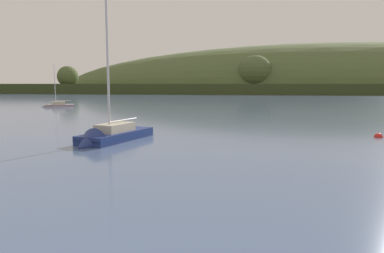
% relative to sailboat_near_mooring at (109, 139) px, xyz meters
% --- Properties ---
extents(far_shoreline_hill, '(416.93, 132.40, 53.25)m').
position_rel_sailboat_near_mooring_xyz_m(far_shoreline_hill, '(51.69, 183.81, 0.00)').
color(far_shoreline_hill, '#35401E').
rests_on(far_shoreline_hill, ground).
extents(sailboat_near_mooring, '(4.09, 8.24, 11.54)m').
position_rel_sailboat_near_mooring_xyz_m(sailboat_near_mooring, '(0.00, 0.00, 0.00)').
color(sailboat_near_mooring, navy).
rests_on(sailboat_near_mooring, ground).
extents(sailboat_midwater_white, '(5.94, 4.51, 9.01)m').
position_rel_sailboat_near_mooring_xyz_m(sailboat_midwater_white, '(-27.39, 36.29, -0.07)').
color(sailboat_midwater_white, '#ADB2BC').
rests_on(sailboat_midwater_white, ground).
extents(mooring_buoy_foreground, '(0.69, 0.69, 0.77)m').
position_rel_sailboat_near_mooring_xyz_m(mooring_buoy_foreground, '(20.78, 6.56, -0.21)').
color(mooring_buoy_foreground, red).
rests_on(mooring_buoy_foreground, ground).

